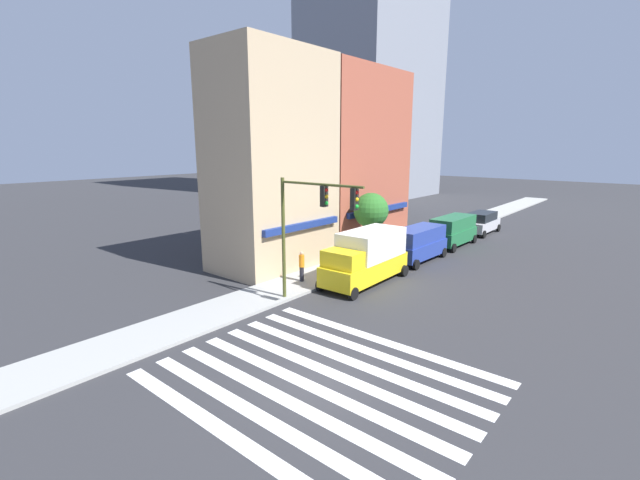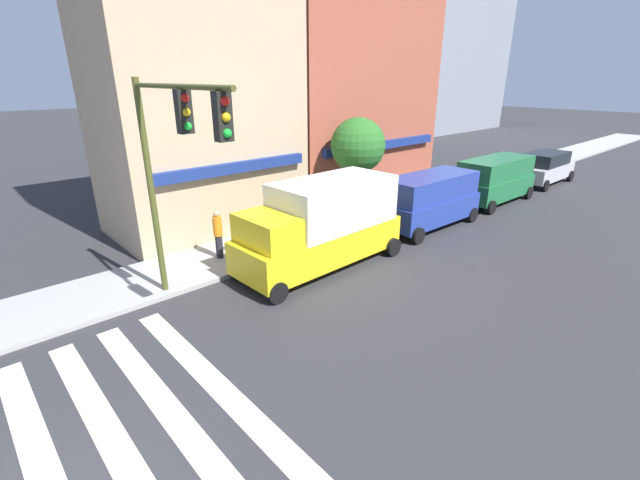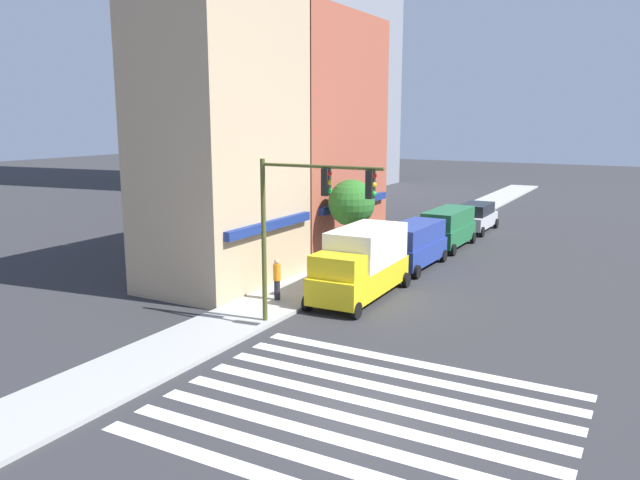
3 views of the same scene
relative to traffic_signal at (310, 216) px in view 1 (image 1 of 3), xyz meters
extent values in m
plane|color=#2D2D30|center=(-4.80, -4.64, -4.56)|extent=(200.00, 200.00, 0.00)
cube|color=#9E9E99|center=(-4.80, 2.86, -4.49)|extent=(120.00, 3.00, 0.15)
cube|color=silver|center=(-8.66, -4.64, -4.56)|extent=(0.53, 10.80, 0.01)
cube|color=silver|center=(-7.56, -4.64, -4.56)|extent=(0.53, 10.80, 0.01)
cube|color=silver|center=(-6.46, -4.64, -4.56)|extent=(0.53, 10.80, 0.01)
cube|color=silver|center=(-5.35, -4.64, -4.56)|extent=(0.53, 10.80, 0.01)
cube|color=silver|center=(-4.25, -4.64, -4.56)|extent=(0.53, 10.80, 0.01)
cube|color=silver|center=(-3.15, -4.64, -4.56)|extent=(0.53, 10.80, 0.01)
cube|color=silver|center=(-2.05, -4.64, -4.56)|extent=(0.53, 10.80, 0.01)
cube|color=silver|center=(-0.95, -4.64, -4.56)|extent=(0.53, 10.80, 0.01)
cube|color=tan|center=(4.19, 6.86, 2.24)|extent=(7.72, 5.00, 13.60)
cube|color=navy|center=(4.19, 4.21, -1.56)|extent=(6.57, 0.30, 0.40)
cube|color=#9E4C38|center=(13.00, 6.86, 2.21)|extent=(9.64, 5.00, 13.55)
cube|color=navy|center=(13.00, 4.21, -1.56)|extent=(8.19, 0.30, 0.40)
cylinder|color=#474C1E|center=(0.00, 1.76, -1.41)|extent=(0.18, 0.18, 6.30)
cylinder|color=#474C1E|center=(0.00, -0.64, 1.53)|extent=(0.12, 4.80, 0.12)
cube|color=black|center=(0.00, -0.88, 1.01)|extent=(0.32, 0.24, 0.95)
sphere|color=red|center=(0.00, -1.01, 1.30)|extent=(0.18, 0.18, 0.18)
sphere|color=#EAAD14|center=(0.00, -1.01, 1.00)|extent=(0.18, 0.18, 0.18)
sphere|color=green|center=(0.00, -1.01, 0.70)|extent=(0.18, 0.18, 0.18)
cube|color=black|center=(0.00, -2.56, 1.01)|extent=(0.32, 0.24, 0.95)
sphere|color=red|center=(0.00, -2.69, 1.30)|extent=(0.18, 0.18, 0.18)
sphere|color=#EAAD14|center=(0.00, -2.69, 1.00)|extent=(0.18, 0.18, 0.18)
sphere|color=green|center=(0.00, -2.69, 0.70)|extent=(0.18, 0.18, 0.18)
cube|color=yellow|center=(4.91, 0.06, -3.67)|extent=(6.25, 2.35, 1.10)
cube|color=silver|center=(5.53, 0.06, -2.32)|extent=(4.39, 2.30, 1.60)
cube|color=yellow|center=(2.93, 0.06, -2.67)|extent=(1.78, 2.13, 0.90)
cylinder|color=black|center=(2.22, 1.16, -4.22)|extent=(0.68, 0.22, 0.68)
cylinder|color=black|center=(2.22, -1.04, -4.22)|extent=(0.68, 0.22, 0.68)
cylinder|color=black|center=(7.60, 1.16, -4.22)|extent=(0.68, 0.22, 0.68)
cylinder|color=black|center=(7.60, -1.04, -4.22)|extent=(0.68, 0.22, 0.68)
cube|color=navy|center=(11.38, 0.06, -3.72)|extent=(5.05, 2.12, 1.00)
cube|color=navy|center=(11.38, 0.06, -2.72)|extent=(4.79, 1.96, 1.00)
cylinder|color=black|center=(9.29, 1.06, -4.22)|extent=(0.68, 0.22, 0.68)
cylinder|color=black|center=(9.29, -0.94, -4.22)|extent=(0.68, 0.22, 0.68)
cylinder|color=black|center=(13.48, 1.06, -4.22)|extent=(0.68, 0.22, 0.68)
cylinder|color=black|center=(13.48, -0.94, -4.22)|extent=(0.68, 0.22, 0.68)
cube|color=#1E6638|center=(17.34, 0.06, -3.72)|extent=(5.03, 2.07, 1.00)
cube|color=#1E6638|center=(17.34, 0.06, -2.72)|extent=(4.77, 1.90, 1.00)
cylinder|color=black|center=(15.25, 1.06, -4.22)|extent=(0.68, 0.22, 0.68)
cylinder|color=black|center=(15.25, -0.94, -4.22)|extent=(0.68, 0.22, 0.68)
cylinder|color=black|center=(19.43, 1.06, -4.22)|extent=(0.68, 0.22, 0.68)
cylinder|color=black|center=(19.43, -0.94, -4.22)|extent=(0.68, 0.22, 0.68)
cube|color=#B7B7BC|center=(23.73, 0.06, -3.80)|extent=(4.70, 1.91, 0.85)
cube|color=black|center=(23.73, 0.06, -3.00)|extent=(3.29, 1.75, 0.75)
cylinder|color=black|center=(21.79, 1.01, -4.22)|extent=(0.68, 0.22, 0.68)
cylinder|color=black|center=(21.79, -0.89, -4.22)|extent=(0.68, 0.22, 0.68)
cylinder|color=black|center=(25.68, 1.01, -4.22)|extent=(0.68, 0.22, 0.68)
cylinder|color=black|center=(25.68, -0.89, -4.22)|extent=(0.68, 0.22, 0.68)
cylinder|color=#23232D|center=(2.52, 2.84, -3.99)|extent=(0.26, 0.26, 0.85)
cylinder|color=orange|center=(2.52, 2.84, -3.21)|extent=(0.32, 0.32, 0.70)
sphere|color=tan|center=(2.52, 2.84, -2.75)|extent=(0.22, 0.22, 0.22)
cylinder|color=#23232D|center=(8.20, 2.41, -3.99)|extent=(0.26, 0.26, 0.85)
cylinder|color=#2D4C9E|center=(8.20, 2.41, -3.21)|extent=(0.32, 0.32, 0.70)
sphere|color=tan|center=(8.20, 2.41, -2.75)|extent=(0.22, 0.22, 0.22)
cylinder|color=#23232D|center=(18.16, 1.96, -3.99)|extent=(0.26, 0.26, 0.85)
cylinder|color=red|center=(18.16, 1.96, -3.21)|extent=(0.32, 0.32, 0.70)
sphere|color=tan|center=(18.16, 1.96, -2.75)|extent=(0.22, 0.22, 0.22)
cylinder|color=brown|center=(9.70, 2.86, -3.18)|extent=(0.24, 0.24, 2.46)
sphere|color=#286623|center=(9.70, 2.86, -1.10)|extent=(2.42, 2.42, 2.42)
camera|label=1|loc=(-15.00, -13.14, 3.25)|focal=24.00mm
camera|label=2|loc=(-4.35, -10.21, 1.73)|focal=24.00mm
camera|label=3|loc=(-18.97, -11.11, 3.18)|focal=35.00mm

